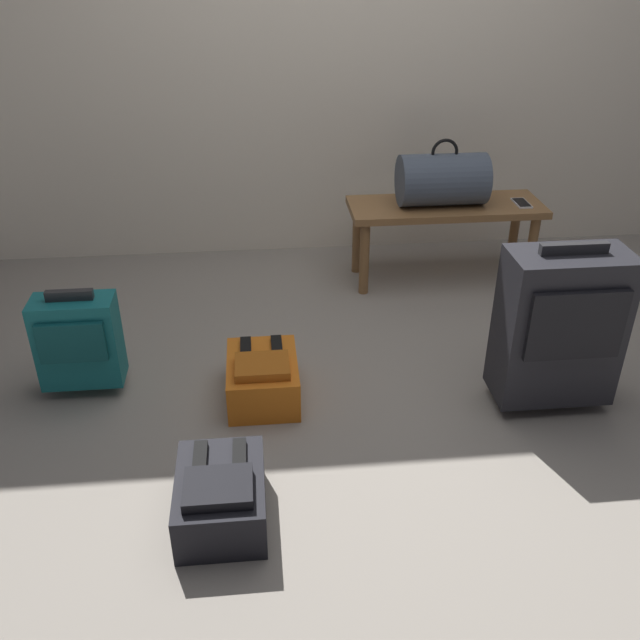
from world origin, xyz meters
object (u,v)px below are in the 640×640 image
object	(u,v)px
duffel_bag_slate	(442,179)
backpack_dark	(221,496)
bench	(445,216)
cell_phone	(521,203)
suitcase_upright_charcoal	(559,326)
suitcase_small_teal	(78,341)
backpack_orange	(263,377)

from	to	relation	value
duffel_bag_slate	backpack_dark	xyz separation A→B (m)	(-1.10, -1.65, -0.46)
bench	cell_phone	world-z (taller)	cell_phone
duffel_bag_slate	cell_phone	distance (m)	0.44
suitcase_upright_charcoal	suitcase_small_teal	world-z (taller)	suitcase_upright_charcoal
suitcase_small_teal	backpack_orange	xyz separation A→B (m)	(0.72, -0.12, -0.15)
suitcase_small_teal	duffel_bag_slate	bearing A→B (deg)	27.79
duffel_bag_slate	cell_phone	xyz separation A→B (m)	(0.42, -0.04, -0.13)
bench	backpack_orange	distance (m)	1.43
duffel_bag_slate	suitcase_upright_charcoal	xyz separation A→B (m)	(0.17, -1.15, -0.20)
suitcase_upright_charcoal	backpack_orange	distance (m)	1.17
bench	backpack_dark	distance (m)	2.02
bench	suitcase_small_teal	world-z (taller)	suitcase_small_teal
suitcase_upright_charcoal	backpack_orange	size ratio (longest dim) A/B	1.82
cell_phone	suitcase_upright_charcoal	size ratio (longest dim) A/B	0.21
backpack_orange	backpack_dark	size ratio (longest dim) A/B	1.00
suitcase_upright_charcoal	duffel_bag_slate	bearing A→B (deg)	98.53
backpack_orange	backpack_dark	distance (m)	0.67
duffel_bag_slate	suitcase_small_teal	bearing A→B (deg)	-152.21
bench	suitcase_upright_charcoal	xyz separation A→B (m)	(0.14, -1.15, -0.00)
duffel_bag_slate	suitcase_small_teal	world-z (taller)	duffel_bag_slate
cell_phone	bench	bearing A→B (deg)	174.31
suitcase_small_teal	backpack_orange	distance (m)	0.75
cell_phone	suitcase_small_teal	distance (m)	2.27
cell_phone	suitcase_upright_charcoal	world-z (taller)	suitcase_upright_charcoal
bench	suitcase_upright_charcoal	distance (m)	1.16
suitcase_upright_charcoal	backpack_dark	xyz separation A→B (m)	(-1.28, -0.50, -0.26)
suitcase_upright_charcoal	backpack_orange	bearing A→B (deg)	172.44
cell_phone	duffel_bag_slate	bearing A→B (deg)	174.74
suitcase_small_teal	backpack_dark	distance (m)	0.97
backpack_orange	cell_phone	bearing A→B (deg)	35.03
duffel_bag_slate	bench	bearing A→B (deg)	0.00
cell_phone	backpack_dark	bearing A→B (deg)	-133.34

